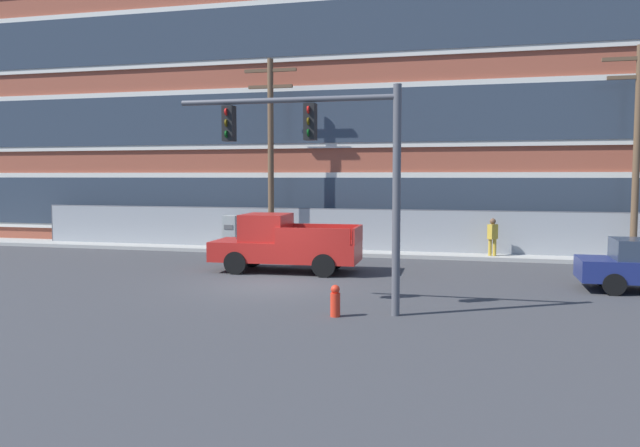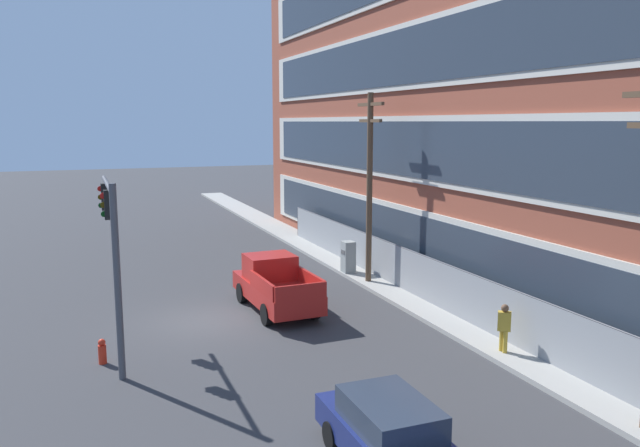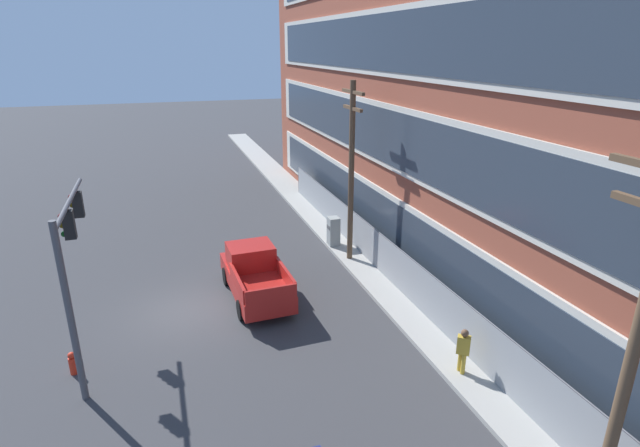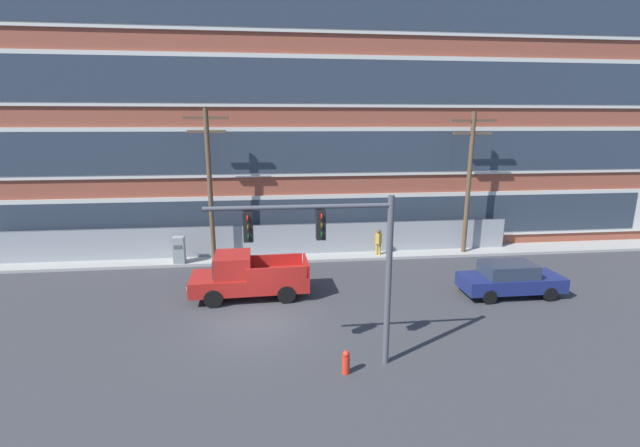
{
  "view_description": "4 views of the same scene",
  "coord_description": "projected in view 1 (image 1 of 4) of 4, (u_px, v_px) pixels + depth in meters",
  "views": [
    {
      "loc": [
        6.24,
        -18.21,
        3.41
      ],
      "look_at": [
        0.73,
        3.73,
        1.68
      ],
      "focal_mm": 35.0,
      "sensor_mm": 36.0,
      "label": 1
    },
    {
      "loc": [
        22.09,
        -4.04,
        7.24
      ],
      "look_at": [
        1.42,
        4.03,
        3.62
      ],
      "focal_mm": 35.0,
      "sensor_mm": 36.0,
      "label": 2
    },
    {
      "loc": [
        18.14,
        -0.32,
        9.9
      ],
      "look_at": [
        1.32,
        5.16,
        3.56
      ],
      "focal_mm": 28.0,
      "sensor_mm": 36.0,
      "label": 3
    },
    {
      "loc": [
        0.79,
        -15.57,
        7.72
      ],
      "look_at": [
        2.73,
        1.56,
        3.66
      ],
      "focal_mm": 24.0,
      "sensor_mm": 36.0,
      "label": 4
    }
  ],
  "objects": [
    {
      "name": "brick_mill_building",
      "position": [
        408.0,
        47.0,
        31.88
      ],
      "size": [
        49.69,
        10.47,
        20.03
      ],
      "color": "brown",
      "rests_on": "ground"
    },
    {
      "name": "traffic_signal_mast",
      "position": [
        328.0,
        152.0,
        15.36
      ],
      "size": [
        5.7,
        0.43,
        5.6
      ],
      "color": "#4C4C51",
      "rests_on": "ground"
    },
    {
      "name": "utility_pole_near_corner",
      "position": [
        271.0,
        147.0,
        27.31
      ],
      "size": [
        2.35,
        0.26,
        8.49
      ],
      "color": "brown",
      "rests_on": "ground"
    },
    {
      "name": "ground_plane",
      "position": [
        268.0,
        286.0,
        19.38
      ],
      "size": [
        160.0,
        160.0,
        0.0
      ],
      "primitive_type": "plane",
      "color": "#38383A"
    },
    {
      "name": "utility_pole_midblock",
      "position": [
        637.0,
        143.0,
        23.83
      ],
      "size": [
        2.7,
        0.26,
        8.36
      ],
      "color": "brown",
      "rests_on": "ground"
    },
    {
      "name": "fire_hydrant",
      "position": [
        335.0,
        301.0,
        15.11
      ],
      "size": [
        0.24,
        0.24,
        0.78
      ],
      "color": "red",
      "rests_on": "ground"
    },
    {
      "name": "sidewalk_building_side",
      "position": [
        330.0,
        251.0,
        27.54
      ],
      "size": [
        80.0,
        2.03,
        0.16
      ],
      "primitive_type": "cube",
      "color": "#9E9B93",
      "rests_on": "ground"
    },
    {
      "name": "electrical_cabinet",
      "position": [
        231.0,
        234.0,
        27.88
      ],
      "size": [
        0.6,
        0.56,
        1.65
      ],
      "color": "#939993",
      "rests_on": "ground"
    },
    {
      "name": "pickup_truck_red",
      "position": [
        283.0,
        245.0,
        22.2
      ],
      "size": [
        5.34,
        2.27,
        2.06
      ],
      "color": "#AD1E19",
      "rests_on": "ground"
    },
    {
      "name": "chain_link_fence",
      "position": [
        339.0,
        230.0,
        27.66
      ],
      "size": [
        29.46,
        0.06,
        1.97
      ],
      "color": "gray",
      "rests_on": "ground"
    },
    {
      "name": "pedestrian_near_cabinet",
      "position": [
        493.0,
        236.0,
        25.38
      ],
      "size": [
        0.44,
        0.46,
        1.69
      ],
      "color": "#B7932D",
      "rests_on": "ground"
    }
  ]
}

